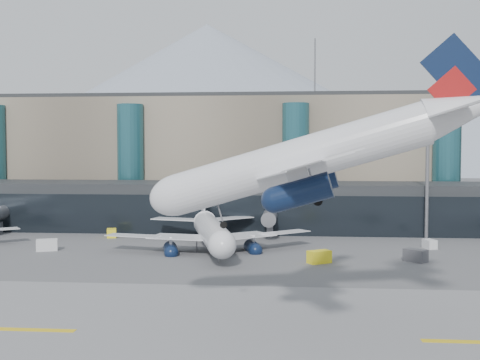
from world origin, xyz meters
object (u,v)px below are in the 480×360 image
object	(u,v)px
jet_parked_mid	(210,223)
veh_b	(112,233)
hero_jet	(331,143)
veh_a	(47,245)
veh_c	(415,255)
lightmast_mid	(427,164)
veh_h	(319,257)
veh_g	(430,244)

from	to	relation	value
jet_parked_mid	veh_b	size ratio (longest dim) A/B	13.02
jet_parked_mid	hero_jet	bearing A→B (deg)	-171.99
jet_parked_mid	veh_a	bearing A→B (deg)	84.78
hero_jet	veh_c	bearing A→B (deg)	72.81
lightmast_mid	hero_jet	bearing A→B (deg)	-110.20
lightmast_mid	hero_jet	size ratio (longest dim) A/B	0.70
hero_jet	jet_parked_mid	distance (m)	49.42
veh_h	veh_g	bearing A→B (deg)	6.27
hero_jet	veh_b	xyz separation A→B (m)	(-38.76, 55.92, -17.02)
lightmast_mid	veh_a	xyz separation A→B (m)	(-67.01, -19.71, -13.45)
lightmast_mid	veh_b	world-z (taller)	lightmast_mid
veh_a	veh_g	xyz separation A→B (m)	(65.04, 7.97, -0.19)
jet_parked_mid	veh_a	distance (m)	27.82
hero_jet	veh_g	distance (m)	54.68
veh_c	veh_h	bearing A→B (deg)	-126.92
hero_jet	veh_b	distance (m)	70.14
veh_b	veh_c	size ratio (longest dim) A/B	0.83
veh_a	veh_h	bearing A→B (deg)	-29.64
hero_jet	veh_c	size ratio (longest dim) A/B	10.56
veh_h	veh_a	bearing A→B (deg)	139.93
hero_jet	veh_c	world-z (taller)	hero_jet
lightmast_mid	veh_c	xyz separation A→B (m)	(-6.85, -24.31, -13.46)
veh_g	veh_h	bearing A→B (deg)	-69.31
lightmast_mid	veh_g	world-z (taller)	lightmast_mid
jet_parked_mid	veh_b	distance (m)	24.35
veh_b	veh_c	world-z (taller)	veh_c
jet_parked_mid	veh_c	size ratio (longest dim) A/B	10.80
lightmast_mid	veh_b	bearing A→B (deg)	-176.46
jet_parked_mid	veh_g	size ratio (longest dim) A/B	13.93
veh_a	veh_b	world-z (taller)	veh_a
jet_parked_mid	veh_c	bearing A→B (deg)	-118.85
veh_g	veh_h	world-z (taller)	veh_h
veh_a	veh_b	xyz separation A→B (m)	(6.28, 15.95, -0.14)
jet_parked_mid	veh_b	world-z (taller)	jet_parked_mid
veh_c	veh_h	size ratio (longest dim) A/B	1.00
hero_jet	veh_g	bearing A→B (deg)	73.31
jet_parked_mid	veh_h	distance (m)	21.67
lightmast_mid	veh_h	distance (m)	36.92
jet_parked_mid	veh_a	xyz separation A→B (m)	(-27.27, -4.17, -3.55)
lightmast_mid	veh_h	xyz separation A→B (m)	(-21.56, -26.78, -13.47)
veh_c	veh_h	distance (m)	14.91
veh_b	hero_jet	bearing A→B (deg)	-162.22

